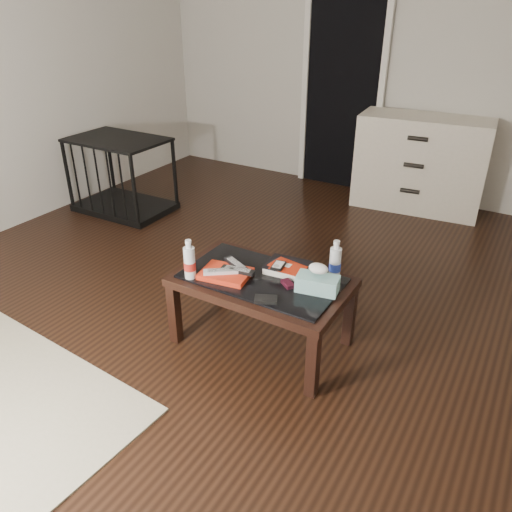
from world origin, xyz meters
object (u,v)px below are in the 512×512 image
(dresser, at_px, (420,163))
(water_bottle_right, at_px, (335,260))
(textbook, at_px, (288,268))
(water_bottle_left, at_px, (189,259))
(tissue_box, at_px, (317,284))
(coffee_table, at_px, (262,287))
(pet_crate, at_px, (123,187))

(dresser, height_order, water_bottle_right, dresser)
(dresser, xyz_separation_m, textbook, (-0.12, -2.55, 0.03))
(textbook, bearing_deg, water_bottle_left, -147.96)
(textbook, height_order, water_bottle_left, water_bottle_left)
(textbook, relative_size, water_bottle_right, 1.05)
(textbook, height_order, tissue_box, tissue_box)
(dresser, height_order, tissue_box, dresser)
(water_bottle_right, bearing_deg, dresser, 93.45)
(dresser, bearing_deg, water_bottle_left, -106.29)
(dresser, relative_size, water_bottle_left, 5.21)
(textbook, bearing_deg, tissue_box, -30.67)
(water_bottle_right, bearing_deg, coffee_table, -150.50)
(textbook, distance_m, water_bottle_right, 0.29)
(coffee_table, xyz_separation_m, water_bottle_left, (-0.35, -0.21, 0.18))
(dresser, relative_size, pet_crate, 1.36)
(coffee_table, bearing_deg, pet_crate, 152.97)
(water_bottle_left, distance_m, tissue_box, 0.73)
(pet_crate, bearing_deg, coffee_table, -28.45)
(water_bottle_left, height_order, water_bottle_right, same)
(pet_crate, relative_size, water_bottle_left, 3.84)
(coffee_table, distance_m, water_bottle_right, 0.45)
(water_bottle_left, bearing_deg, coffee_table, 31.02)
(water_bottle_left, relative_size, water_bottle_right, 1.00)
(water_bottle_left, distance_m, water_bottle_right, 0.83)
(dresser, distance_m, tissue_box, 2.66)
(textbook, relative_size, tissue_box, 1.09)
(coffee_table, bearing_deg, tissue_box, 4.64)
(coffee_table, relative_size, tissue_box, 4.35)
(textbook, xyz_separation_m, tissue_box, (0.24, -0.11, 0.02))
(water_bottle_right, xyz_separation_m, tissue_box, (-0.03, -0.18, -0.07))
(pet_crate, xyz_separation_m, water_bottle_left, (1.88, -1.35, 0.35))
(coffee_table, bearing_deg, textbook, 55.80)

